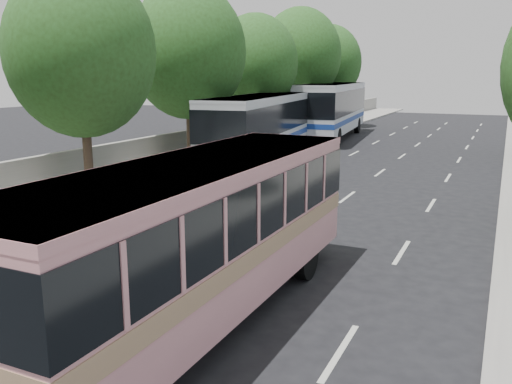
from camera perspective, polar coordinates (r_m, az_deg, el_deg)
The scene contains 14 objects.
ground at distance 13.26m, azimuth -6.55°, elevation -8.91°, with size 120.00×120.00×0.00m, color black.
sidewalk_left at distance 34.33m, azimuth -1.32°, elevation 4.44°, with size 4.00×90.00×0.15m, color #9E998E.
low_wall at distance 35.05m, azimuth -3.98°, elevation 5.94°, with size 0.30×90.00×1.50m, color #9E998E.
tree_left_b at distance 22.25m, azimuth -17.93°, elevation 14.41°, with size 5.70×5.70×8.88m.
tree_left_c at distance 28.79m, azimuth -7.12°, elevation 14.91°, with size 6.00×6.00×9.35m.
tree_left_d at distance 35.78m, azimuth 0.01°, elevation 13.69°, with size 5.52×5.52×8.60m.
tree_left_e at distance 43.15m, azimuth 4.75°, elevation 14.48°, with size 6.30×6.30×9.82m.
tree_left_f at distance 50.78m, azimuth 7.74°, elevation 13.60°, with size 5.88×5.88×9.16m.
pink_bus at distance 10.41m, azimuth -6.01°, elevation -3.36°, with size 2.61×10.01×3.19m.
pink_taxi at distance 15.93m, azimuth -3.78°, elevation -2.33°, with size 1.79×4.46×1.52m, color #FF168D.
white_pickup at distance 25.99m, azimuth 2.79°, elevation 3.28°, with size 1.96×4.83×1.40m, color white.
tour_coach_front at distance 29.45m, azimuth 0.34°, elevation 7.30°, with size 4.15×12.45×3.66m.
tour_coach_rear at distance 41.64m, azimuth 8.05°, elevation 9.01°, with size 4.38×13.87×4.08m.
taxi_roof_sign at distance 15.74m, azimuth -3.83°, elevation 0.66°, with size 0.55×0.18×0.18m, color silver.
Camera 1 is at (6.52, -10.51, 4.79)m, focal length 38.00 mm.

